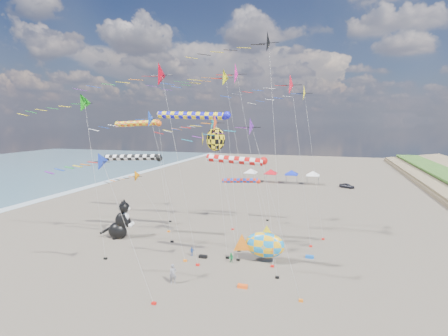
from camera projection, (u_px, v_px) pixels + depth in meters
name	position (u px, v px, depth m)	size (l,w,h in m)	color
ground	(162.00, 308.00, 28.36)	(260.00, 260.00, 0.00)	brown
delta_kite_0	(66.00, 106.00, 37.15)	(11.53, 2.13, 18.08)	#159612
delta_kite_1	(205.00, 125.00, 47.76)	(9.65, 1.86, 15.77)	#24D2D2
delta_kite_2	(99.00, 167.00, 28.70)	(9.48, 1.71, 12.51)	#1934B6
delta_kite_3	(134.00, 179.00, 48.08)	(9.57, 1.78, 8.35)	orange
delta_kite_4	(156.00, 79.00, 35.21)	(13.04, 2.52, 20.81)	red
delta_kite_5	(254.00, 45.00, 38.34)	(11.89, 2.49, 24.89)	black
delta_kite_6	(232.00, 74.00, 44.80)	(16.54, 3.07, 22.76)	#E01D8B
delta_kite_7	(240.00, 132.00, 28.93)	(10.09, 1.59, 15.42)	#622299
delta_kite_8	(281.00, 86.00, 40.58)	(11.76, 2.65, 20.61)	red
delta_kite_9	(201.00, 125.00, 37.07)	(10.49, 2.17, 16.01)	#FC4D20
delta_kite_10	(225.00, 81.00, 42.54)	(10.65, 2.21, 21.34)	yellow
delta_kite_11	(150.00, 122.00, 36.73)	(9.92, 1.93, 16.27)	#1A43B7
delta_kite_12	(298.00, 95.00, 43.16)	(9.72, 2.17, 19.58)	yellow
windsock_0	(135.00, 158.00, 43.55)	(9.09, 0.81, 10.92)	black
windsock_1	(140.00, 124.00, 51.63)	(8.78, 0.86, 15.10)	#F15914
windsock_2	(196.00, 116.00, 39.96)	(9.99, 0.88, 16.11)	#1516D9
windsock_3	(239.00, 161.00, 33.20)	(7.25, 0.76, 11.74)	red
windsock_4	(243.00, 181.00, 53.24)	(7.28, 0.74, 6.37)	red
angelfish_kite	(214.00, 140.00, 39.23)	(3.74, 3.02, 14.31)	yellow
cat_inflatable	(119.00, 219.00, 44.89)	(3.75, 1.88, 5.07)	black
fish_inflatable	(264.00, 245.00, 37.21)	(5.73, 2.92, 4.11)	#158AD2
person_adult	(173.00, 274.00, 32.42)	(0.68, 0.45, 1.87)	gray
child_green	(231.00, 258.00, 37.20)	(0.53, 0.41, 1.09)	#1B8A42
child_blue	(192.00, 251.00, 39.19)	(0.60, 0.25, 1.02)	#2750AE
kite_bag_0	(203.00, 257.00, 38.61)	(0.90, 0.44, 0.30)	black
kite_bag_1	(243.00, 286.00, 31.69)	(0.90, 0.44, 0.30)	#FE5415
kite_bag_2	(310.00, 257.00, 38.55)	(0.90, 0.44, 0.30)	blue
tent_row	(281.00, 170.00, 84.38)	(19.20, 4.20, 3.80)	white
parked_car	(347.00, 186.00, 78.49)	(1.32, 3.28, 1.12)	#26262D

